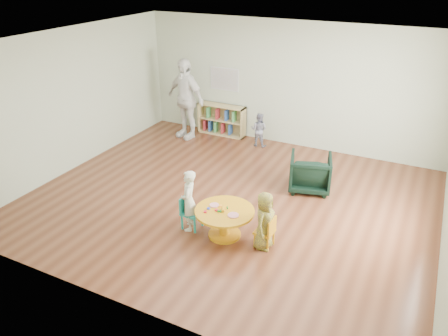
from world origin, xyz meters
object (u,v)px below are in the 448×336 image
object	(u,v)px
armchair	(310,173)
toddler	(259,130)
kid_chair_right	(267,231)
adult_caretaker	(185,99)
activity_table	(225,218)
child_right	(264,221)
bookshelf	(222,120)
child_left	(189,201)
kid_chair_left	(190,211)

from	to	relation	value
armchair	toddler	bearing A→B (deg)	-58.14
kid_chair_right	adult_caretaker	xyz separation A→B (m)	(-3.41, 3.34, 0.68)
kid_chair_right	toddler	bearing A→B (deg)	27.46
activity_table	kid_chair_right	distance (m)	0.70
armchair	child_right	xyz separation A→B (m)	(-0.09, -2.09, 0.11)
child_right	activity_table	bearing A→B (deg)	89.30
kid_chair_right	armchair	xyz separation A→B (m)	(0.05, 2.06, 0.08)
bookshelf	activity_table	bearing A→B (deg)	-62.64
child_left	adult_caretaker	world-z (taller)	adult_caretaker
child_left	child_right	xyz separation A→B (m)	(1.26, 0.07, -0.05)
kid_chair_left	child_right	size ratio (longest dim) A/B	0.60
armchair	child_left	xyz separation A→B (m)	(-1.35, -2.16, 0.17)
armchair	child_right	world-z (taller)	child_right
kid_chair_right	bookshelf	distance (m)	4.75
kid_chair_left	child_left	xyz separation A→B (m)	(0.01, -0.04, 0.22)
activity_table	child_right	size ratio (longest dim) A/B	1.01
kid_chair_left	child_right	world-z (taller)	child_right
kid_chair_left	adult_caretaker	xyz separation A→B (m)	(-2.10, 3.40, 0.66)
kid_chair_left	armchair	world-z (taller)	armchair
bookshelf	child_right	world-z (taller)	child_right
child_right	child_left	bearing A→B (deg)	92.17
activity_table	toddler	bearing A→B (deg)	104.22
kid_chair_left	child_right	bearing A→B (deg)	92.52
activity_table	child_right	world-z (taller)	child_right
child_right	adult_caretaker	distance (m)	4.79
child_right	toddler	distance (m)	3.94
child_left	child_right	distance (m)	1.26
adult_caretaker	toddler	bearing A→B (deg)	22.25
kid_chair_right	child_left	world-z (taller)	child_left
activity_table	toddler	distance (m)	3.73
bookshelf	child_right	bearing A→B (deg)	-55.56
child_right	toddler	xyz separation A→B (m)	(-1.57, 3.61, -0.06)
toddler	adult_caretaker	bearing A→B (deg)	4.50
bookshelf	armchair	size ratio (longest dim) A/B	1.57
kid_chair_right	bookshelf	world-z (taller)	bookshelf
bookshelf	child_right	size ratio (longest dim) A/B	1.30
armchair	child_right	size ratio (longest dim) A/B	0.83
child_right	kid_chair_left	bearing A→B (deg)	90.37
armchair	adult_caretaker	world-z (taller)	adult_caretaker
kid_chair_left	toddler	distance (m)	3.65
bookshelf	adult_caretaker	bearing A→B (deg)	-141.34
activity_table	armchair	xyz separation A→B (m)	(0.75, 2.09, 0.03)
child_right	toddler	bearing A→B (deg)	22.55
bookshelf	toddler	distance (m)	1.15
activity_table	armchair	size ratio (longest dim) A/B	1.22
adult_caretaker	child_right	bearing A→B (deg)	-30.39
kid_chair_left	bookshelf	size ratio (longest dim) A/B	0.46
kid_chair_right	bookshelf	size ratio (longest dim) A/B	0.42
bookshelf	adult_caretaker	size ratio (longest dim) A/B	0.63
kid_chair_left	bookshelf	bearing A→B (deg)	-159.13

